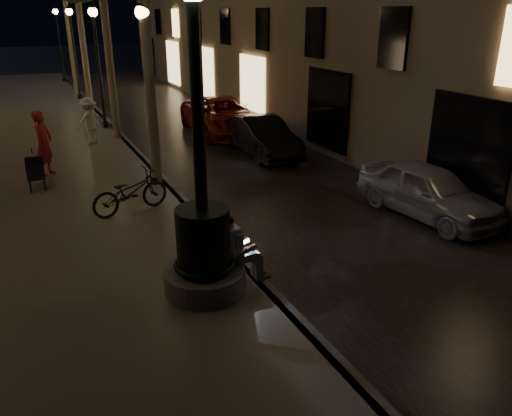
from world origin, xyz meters
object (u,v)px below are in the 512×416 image
lamp_curb_c (73,40)px  fountain_lamppost (203,236)px  pedestrian_white (90,121)px  stroller (35,169)px  car_second (262,136)px  lamp_curb_a (147,71)px  bicycle (130,192)px  car_third (223,116)px  lamp_curb_b (97,51)px  seated_man_laptop (237,247)px  pedestrian_red (44,143)px  lamp_curb_d (58,34)px  car_front (428,191)px

lamp_curb_c → fountain_lamppost: bearing=-91.8°
fountain_lamppost → pedestrian_white: fountain_lamppost is taller
lamp_curb_c → stroller: 15.54m
fountain_lamppost → car_second: fountain_lamppost is taller
fountain_lamppost → lamp_curb_a: size_ratio=1.08×
lamp_curb_c → bicycle: (-1.06, -17.86, -2.54)m
car_third → fountain_lamppost: bearing=-110.8°
lamp_curb_b → pedestrian_white: 3.60m
fountain_lamppost → car_third: size_ratio=1.00×
pedestrian_white → seated_man_laptop: bearing=71.1°
seated_man_laptop → pedestrian_red: 8.52m
bicycle → car_second: bearing=-68.4°
car_second → lamp_curb_d: bearing=102.2°
seated_man_laptop → pedestrian_white: 11.33m
car_front → pedestrian_white: 11.87m
seated_man_laptop → lamp_curb_c: size_ratio=0.27×
car_third → pedestrian_red: 7.78m
fountain_lamppost → car_front: bearing=12.1°
car_second → car_third: size_ratio=0.77×
lamp_curb_a → lamp_curb_b: bearing=90.0°
bicycle → pedestrian_white: bearing=-15.4°
lamp_curb_b → pedestrian_white: (-0.92, -2.70, -2.20)m
lamp_curb_a → car_third: lamp_curb_a is taller
pedestrian_white → lamp_curb_d: bearing=-116.0°
seated_man_laptop → car_front: (5.59, 1.33, -0.25)m
lamp_curb_a → pedestrian_red: 3.99m
fountain_lamppost → lamp_curb_d: fountain_lamppost is taller
car_second → pedestrian_white: 6.18m
fountain_lamppost → lamp_curb_b: bearing=87.1°
pedestrian_white → fountain_lamppost: bearing=68.0°
bicycle → lamp_curb_b: bearing=-20.4°
stroller → car_second: (7.29, 1.07, -0.08)m
lamp_curb_b → bicycle: size_ratio=2.53×
car_front → lamp_curb_c: bearing=99.2°
seated_man_laptop → car_front: size_ratio=0.35×
car_second → bicycle: 6.62m
lamp_curb_d → car_second: bearing=-78.9°
fountain_lamppost → pedestrian_red: bearing=103.4°
lamp_curb_a → lamp_curb_b: size_ratio=1.00×
lamp_curb_c → pedestrian_red: (-2.64, -13.87, -2.10)m
car_second → pedestrian_red: size_ratio=2.13×
lamp_curb_b → pedestrian_white: size_ratio=2.87×
lamp_curb_a → car_front: bearing=-40.3°
car_second → lamp_curb_c: bearing=108.2°
fountain_lamppost → bicycle: 4.19m
car_front → car_second: bearing=94.4°
fountain_lamppost → pedestrian_white: 11.30m
lamp_curb_b → bicycle: bearing=-96.1°
pedestrian_red → car_front: bearing=-97.4°
lamp_curb_c → pedestrian_red: size_ratio=2.57×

